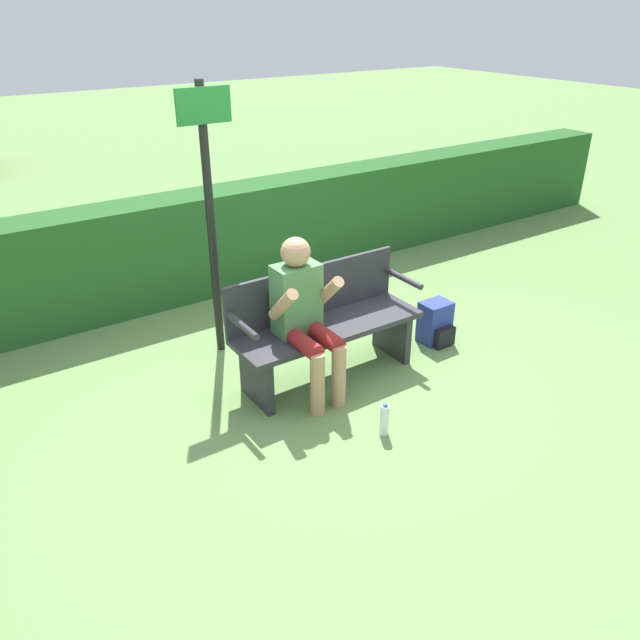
{
  "coord_description": "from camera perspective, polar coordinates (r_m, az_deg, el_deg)",
  "views": [
    {
      "loc": [
        -2.51,
        -3.62,
        2.78
      ],
      "look_at": [
        -0.15,
        -0.1,
        0.61
      ],
      "focal_mm": 35.0,
      "sensor_mm": 36.0,
      "label": 1
    }
  ],
  "objects": [
    {
      "name": "person_seated",
      "position": [
        4.69,
        -1.46,
        0.82
      ],
      "size": [
        0.49,
        0.6,
        1.25
      ],
      "color": "#4C7F4C",
      "rests_on": "ground"
    },
    {
      "name": "ground_plane",
      "position": [
        5.21,
        0.76,
        -5.14
      ],
      "size": [
        40.0,
        40.0,
        0.0
      ],
      "primitive_type": "plane",
      "color": "#668E4C"
    },
    {
      "name": "hedge_back",
      "position": [
        6.69,
        -9.87,
        7.1
      ],
      "size": [
        12.0,
        0.5,
        1.06
      ],
      "color": "#235623",
      "rests_on": "ground"
    },
    {
      "name": "backpack",
      "position": [
        5.73,
        10.54,
        -0.3
      ],
      "size": [
        0.27,
        0.28,
        0.39
      ],
      "color": "#283893",
      "rests_on": "ground"
    },
    {
      "name": "signpost",
      "position": [
        5.15,
        -10.05,
        10.35
      ],
      "size": [
        0.44,
        0.09,
        2.27
      ],
      "color": "black",
      "rests_on": "ground"
    },
    {
      "name": "park_bench",
      "position": [
        5.02,
        0.38,
        -0.33
      ],
      "size": [
        1.58,
        0.5,
        0.91
      ],
      "color": "#2D2D33",
      "rests_on": "ground"
    },
    {
      "name": "water_bottle",
      "position": [
        4.52,
        5.91,
        -9.04
      ],
      "size": [
        0.07,
        0.07,
        0.26
      ],
      "color": "white",
      "rests_on": "ground"
    }
  ]
}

